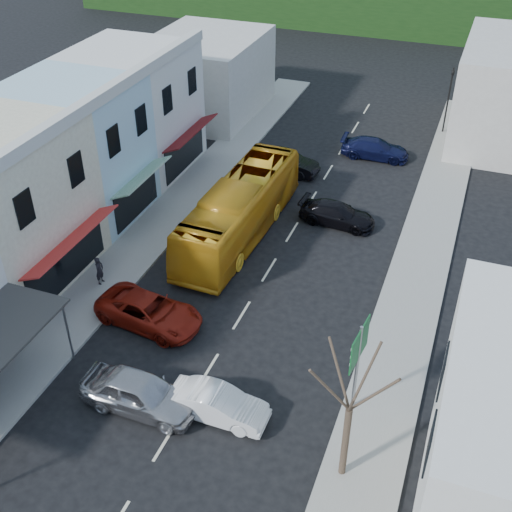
{
  "coord_description": "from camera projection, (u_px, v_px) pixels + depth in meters",
  "views": [
    {
      "loc": [
        9.01,
        -18.15,
        20.13
      ],
      "look_at": [
        0.0,
        6.0,
        2.2
      ],
      "focal_mm": 45.0,
      "sensor_mm": 36.0,
      "label": 1
    }
  ],
  "objects": [
    {
      "name": "distant_block_left",
      "position": [
        207.0,
        75.0,
        50.54
      ],
      "size": [
        8.0,
        10.0,
        6.0
      ],
      "primitive_type": "cube",
      "color": "#B7B2A8",
      "rests_on": "ground"
    },
    {
      "name": "car_navy_far",
      "position": [
        375.0,
        148.0,
        44.88
      ],
      "size": [
        4.57,
        2.01,
        1.4
      ],
      "primitive_type": "imported",
      "rotation": [
        0.0,
        0.0,
        1.61
      ],
      "color": "black",
      "rests_on": "ground"
    },
    {
      "name": "street_tree",
      "position": [
        349.0,
        410.0,
        21.67
      ],
      "size": [
        3.63,
        3.63,
        6.97
      ],
      "primitive_type": null,
      "rotation": [
        0.0,
        0.0,
        -0.36
      ],
      "color": "#362A20",
      "rests_on": "ground"
    },
    {
      "name": "pedestrian_left",
      "position": [
        99.0,
        269.0,
        32.54
      ],
      "size": [
        0.42,
        0.61,
        1.7
      ],
      "primitive_type": "imported",
      "rotation": [
        0.0,
        0.0,
        1.6
      ],
      "color": "black",
      "rests_on": "sidewalk_left"
    },
    {
      "name": "car_white",
      "position": [
        218.0,
        404.0,
        25.54
      ],
      "size": [
        4.41,
        1.82,
        1.4
      ],
      "primitive_type": "imported",
      "rotation": [
        0.0,
        0.0,
        1.57
      ],
      "color": "silver",
      "rests_on": "ground"
    },
    {
      "name": "car_silver",
      "position": [
        140.0,
        395.0,
        25.93
      ],
      "size": [
        4.42,
        1.85,
        1.4
      ],
      "primitive_type": "imported",
      "rotation": [
        0.0,
        0.0,
        1.56
      ],
      "color": "#A4A4A8",
      "rests_on": "ground"
    },
    {
      "name": "shopfront_row",
      "position": [
        24.0,
        190.0,
        33.19
      ],
      "size": [
        8.25,
        30.0,
        8.0
      ],
      "color": "silver",
      "rests_on": "ground"
    },
    {
      "name": "ground",
      "position": [
        208.0,
        370.0,
        28.04
      ],
      "size": [
        120.0,
        120.0,
        0.0
      ],
      "primitive_type": "plane",
      "color": "black",
      "rests_on": "ground"
    },
    {
      "name": "car_black_near",
      "position": [
        337.0,
        213.0,
        37.62
      ],
      "size": [
        4.62,
        2.14,
        1.4
      ],
      "primitive_type": "imported",
      "rotation": [
        0.0,
        0.0,
        1.5
      ],
      "color": "black",
      "rests_on": "ground"
    },
    {
      "name": "car_black_far",
      "position": [
        286.0,
        163.0,
        43.0
      ],
      "size": [
        4.5,
        2.07,
        1.4
      ],
      "primitive_type": "imported",
      "rotation": [
        0.0,
        0.0,
        1.51
      ],
      "color": "black",
      "rests_on": "ground"
    },
    {
      "name": "bus",
      "position": [
        240.0,
        212.0,
        36.11
      ],
      "size": [
        2.85,
        11.67,
        3.1
      ],
      "primitive_type": "imported",
      "rotation": [
        0.0,
        0.0,
        -0.03
      ],
      "color": "orange",
      "rests_on": "ground"
    },
    {
      "name": "traffic_signal",
      "position": [
        448.0,
        101.0,
        47.24
      ],
      "size": [
        1.12,
        1.32,
        5.06
      ],
      "primitive_type": null,
      "rotation": [
        0.0,
        0.0,
        3.47
      ],
      "color": "black",
      "rests_on": "ground"
    },
    {
      "name": "sidewalk_right",
      "position": [
        417.0,
        277.0,
        33.54
      ],
      "size": [
        3.0,
        52.0,
        0.15
      ],
      "primitive_type": "cube",
      "color": "gray",
      "rests_on": "ground"
    },
    {
      "name": "direction_sign",
      "position": [
        357.0,
        369.0,
        25.03
      ],
      "size": [
        0.68,
        2.03,
        4.4
      ],
      "primitive_type": null,
      "rotation": [
        0.0,
        0.0,
        -0.12
      ],
      "color": "#0E5122",
      "rests_on": "ground"
    },
    {
      "name": "car_red",
      "position": [
        149.0,
        312.0,
        30.24
      ],
      "size": [
        4.82,
        2.51,
        1.4
      ],
      "primitive_type": "imported",
      "rotation": [
        0.0,
        0.0,
        1.43
      ],
      "color": "maroon",
      "rests_on": "ground"
    },
    {
      "name": "sidewalk_left",
      "position": [
        161.0,
        224.0,
        37.84
      ],
      "size": [
        3.0,
        52.0,
        0.15
      ],
      "primitive_type": "cube",
      "color": "gray",
      "rests_on": "ground"
    }
  ]
}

